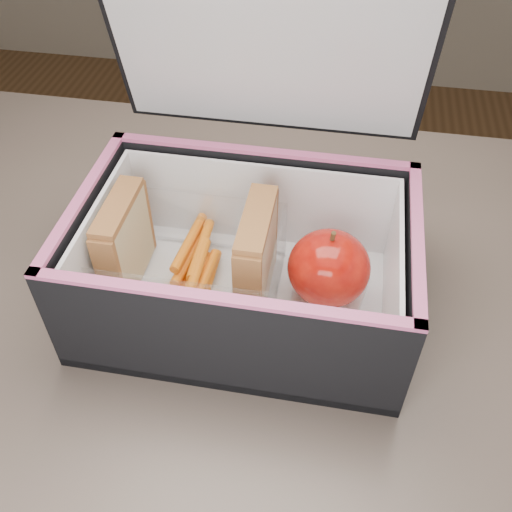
# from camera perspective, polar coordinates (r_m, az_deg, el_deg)

# --- Properties ---
(kitchen_table) EXTENTS (1.20, 0.80, 0.75)m
(kitchen_table) POSITION_cam_1_polar(r_m,az_deg,el_deg) (0.67, 2.62, -11.73)
(kitchen_table) COLOR brown
(kitchen_table) RESTS_ON ground
(lunch_bag) EXTENTS (0.32, 0.27, 0.32)m
(lunch_bag) POSITION_cam_1_polar(r_m,az_deg,el_deg) (0.56, -1.09, 0.20)
(lunch_bag) COLOR black
(lunch_bag) RESTS_ON kitchen_table
(plastic_tub) EXTENTS (0.18, 0.13, 0.07)m
(plastic_tub) POSITION_cam_1_polar(r_m,az_deg,el_deg) (0.59, -6.53, -0.48)
(plastic_tub) COLOR white
(plastic_tub) RESTS_ON lunch_bag
(sandwich_left) EXTENTS (0.03, 0.09, 0.10)m
(sandwich_left) POSITION_cam_1_polar(r_m,az_deg,el_deg) (0.60, -13.00, 1.41)
(sandwich_left) COLOR tan
(sandwich_left) RESTS_ON plastic_tub
(sandwich_right) EXTENTS (0.03, 0.10, 0.11)m
(sandwich_right) POSITION_cam_1_polar(r_m,az_deg,el_deg) (0.56, 0.04, -0.02)
(sandwich_right) COLOR tan
(sandwich_right) RESTS_ON plastic_tub
(carrot_sticks) EXTENTS (0.04, 0.14, 0.03)m
(carrot_sticks) POSITION_cam_1_polar(r_m,az_deg,el_deg) (0.60, -6.13, -1.62)
(carrot_sticks) COLOR orange
(carrot_sticks) RESTS_ON plastic_tub
(paper_napkin) EXTENTS (0.08, 0.08, 0.01)m
(paper_napkin) POSITION_cam_1_polar(r_m,az_deg,el_deg) (0.60, 7.37, -3.71)
(paper_napkin) COLOR white
(paper_napkin) RESTS_ON lunch_bag
(red_apple) EXTENTS (0.11, 0.11, 0.09)m
(red_apple) POSITION_cam_1_polar(r_m,az_deg,el_deg) (0.57, 7.29, -1.19)
(red_apple) COLOR #820606
(red_apple) RESTS_ON paper_napkin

